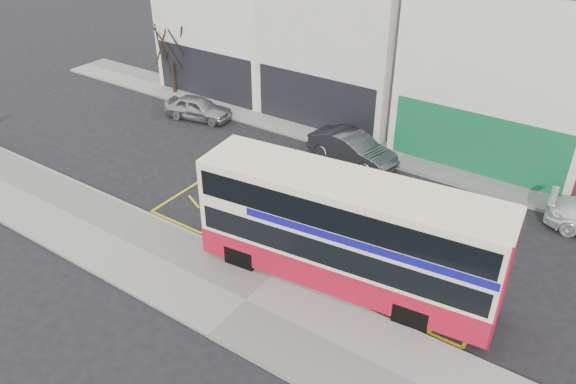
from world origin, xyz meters
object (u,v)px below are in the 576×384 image
Objects in this scene: bus_stop_post at (231,215)px; car_silver at (198,108)px; car_grey at (352,148)px; street_tree_left at (169,34)px; double_decker_bus at (348,233)px.

bus_stop_post reaches higher than car_silver.
car_silver is 0.85× the size of car_grey.
car_silver is 5.42m from street_tree_left.
street_tree_left is (-3.87, 2.04, 3.19)m from car_silver.
double_decker_bus is 3.84× the size of bus_stop_post.
car_grey is (-4.27, 8.31, -1.48)m from double_decker_bus.
street_tree_left is at bearing 50.96° from car_silver.
bus_stop_post is at bearing -143.60° from car_silver.
double_decker_bus is 20.77m from street_tree_left.
bus_stop_post is 13.35m from car_silver.
street_tree_left reaches higher than bus_stop_post.
street_tree_left reaches higher than car_grey.
bus_stop_post is 0.50× the size of street_tree_left.
bus_stop_post is 0.71× the size of car_silver.
bus_stop_post is at bearing -173.50° from double_decker_bus.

